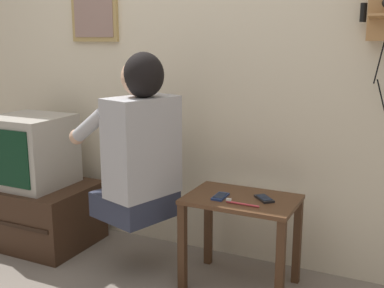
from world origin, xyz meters
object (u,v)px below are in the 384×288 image
(person, at_px, (139,143))
(cell_phone_spare, at_px, (264,198))
(framed_picture, at_px, (94,10))
(cell_phone_held, at_px, (220,196))
(television, at_px, (31,151))
(toothbrush, at_px, (240,203))

(person, bearing_deg, cell_phone_spare, -61.38)
(cell_phone_spare, bearing_deg, framed_picture, 122.78)
(person, distance_m, framed_picture, 1.03)
(cell_phone_held, xyz_separation_m, cell_phone_spare, (0.22, 0.07, 0.00))
(cell_phone_spare, bearing_deg, person, 147.42)
(television, relative_size, cell_phone_held, 3.60)
(cell_phone_held, relative_size, cell_phone_spare, 0.96)
(framed_picture, relative_size, cell_phone_spare, 3.00)
(television, relative_size, toothbrush, 2.60)
(television, distance_m, framed_picture, 0.98)
(framed_picture, relative_size, toothbrush, 2.25)
(person, relative_size, framed_picture, 2.31)
(person, bearing_deg, television, 102.51)
(person, height_order, framed_picture, framed_picture)
(framed_picture, distance_m, cell_phone_held, 1.48)
(person, height_order, cell_phone_spare, person)
(framed_picture, bearing_deg, television, -126.98)
(cell_phone_spare, distance_m, toothbrush, 0.15)
(person, relative_size, television, 2.00)
(person, xyz_separation_m, toothbrush, (0.58, 0.00, -0.25))
(person, bearing_deg, framed_picture, 71.06)
(television, height_order, cell_phone_spare, television)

